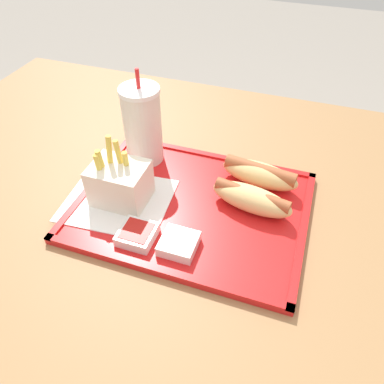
% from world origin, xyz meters
% --- Properties ---
extents(dining_table, '(1.32, 0.97, 0.75)m').
position_xyz_m(dining_table, '(0.00, 0.00, 0.38)').
color(dining_table, olive).
rests_on(dining_table, ground_plane).
extents(food_tray, '(0.39, 0.30, 0.01)m').
position_xyz_m(food_tray, '(-0.01, 0.03, 0.76)').
color(food_tray, red).
rests_on(food_tray, dining_table).
extents(paper_napkin, '(0.19, 0.16, 0.00)m').
position_xyz_m(paper_napkin, '(-0.14, -0.00, 0.76)').
color(paper_napkin, white).
rests_on(paper_napkin, food_tray).
extents(soda_cup, '(0.07, 0.07, 0.19)m').
position_xyz_m(soda_cup, '(-0.14, 0.13, 0.84)').
color(soda_cup, silver).
rests_on(soda_cup, food_tray).
extents(hot_dog_far, '(0.15, 0.07, 0.04)m').
position_xyz_m(hot_dog_far, '(0.09, 0.13, 0.78)').
color(hot_dog_far, '#DBB270').
rests_on(hot_dog_far, food_tray).
extents(hot_dog_near, '(0.15, 0.07, 0.04)m').
position_xyz_m(hot_dog_near, '(0.09, 0.06, 0.78)').
color(hot_dog_near, '#DBB270').
rests_on(hot_dog_near, food_tray).
extents(fries_carton, '(0.09, 0.07, 0.12)m').
position_xyz_m(fries_carton, '(-0.13, 0.01, 0.80)').
color(fries_carton, silver).
rests_on(fries_carton, food_tray).
extents(sauce_cup_mayo, '(0.06, 0.06, 0.02)m').
position_xyz_m(sauce_cup_mayo, '(-0.00, -0.06, 0.77)').
color(sauce_cup_mayo, silver).
rests_on(sauce_cup_mayo, food_tray).
extents(sauce_cup_ketchup, '(0.06, 0.06, 0.02)m').
position_xyz_m(sauce_cup_ketchup, '(-0.07, -0.07, 0.77)').
color(sauce_cup_ketchup, silver).
rests_on(sauce_cup_ketchup, food_tray).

